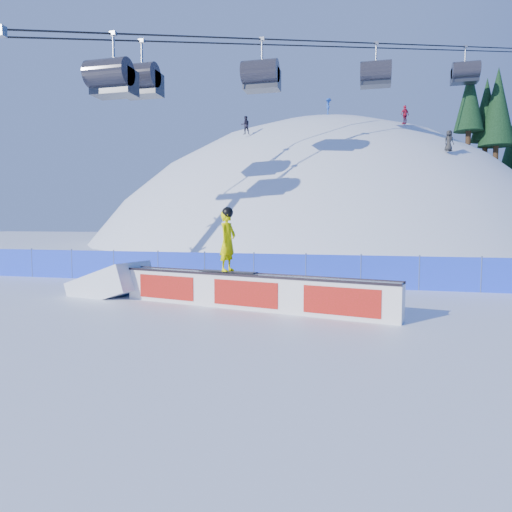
# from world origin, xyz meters

# --- Properties ---
(ground) EXTENTS (160.00, 160.00, 0.00)m
(ground) POSITION_xyz_m (0.00, 0.00, 0.00)
(ground) COLOR white
(ground) RESTS_ON ground
(snow_hill) EXTENTS (64.00, 64.00, 64.00)m
(snow_hill) POSITION_xyz_m (0.00, 42.00, -18.00)
(snow_hill) COLOR silver
(snow_hill) RESTS_ON ground
(safety_fence) EXTENTS (22.05, 0.05, 1.30)m
(safety_fence) POSITION_xyz_m (0.00, 4.50, 0.60)
(safety_fence) COLOR blue
(safety_fence) RESTS_ON ground
(chairlift) EXTENTS (40.80, 41.70, 22.00)m
(chairlift) POSITION_xyz_m (4.74, 27.49, 16.89)
(chairlift) COLOR #8D939A
(chairlift) RESTS_ON ground
(rail_box) EXTENTS (8.15, 2.37, 0.99)m
(rail_box) POSITION_xyz_m (2.08, -0.24, 0.49)
(rail_box) COLOR white
(rail_box) RESTS_ON ground
(snow_ramp) EXTENTS (2.83, 2.11, 1.58)m
(snow_ramp) POSITION_xyz_m (-2.93, 0.89, 0.00)
(snow_ramp) COLOR white
(snow_ramp) RESTS_ON ground
(snowboarder) EXTENTS (1.79, 0.70, 1.84)m
(snowboarder) POSITION_xyz_m (1.41, -0.08, 1.89)
(snowboarder) COLOR black
(snowboarder) RESTS_ON rail_box
(distant_skiers) EXTENTS (18.06, 9.98, 7.10)m
(distant_skiers) POSITION_xyz_m (2.85, 31.35, 11.86)
(distant_skiers) COLOR black
(distant_skiers) RESTS_ON ground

